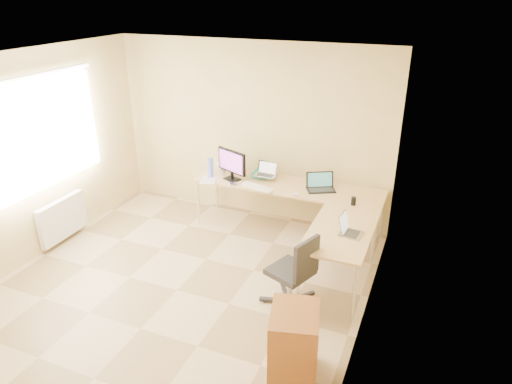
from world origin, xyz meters
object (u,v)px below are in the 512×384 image
at_px(laptop_return, 352,227).
at_px(water_bottle, 210,168).
at_px(desk_fan, 232,162).
at_px(monitor, 232,165).
at_px(keyboard, 257,187).
at_px(desk_return, 339,257).
at_px(cabinet, 294,345).
at_px(laptop_center, 265,170).
at_px(laptop_black, 321,182).
at_px(desk_main, 287,208).
at_px(office_chair, 290,266).
at_px(mug, 223,172).

bearing_deg(laptop_return, water_bottle, 73.66).
bearing_deg(desk_fan, monitor, -70.24).
bearing_deg(water_bottle, keyboard, -7.87).
relative_size(desk_return, cabinet, 1.83).
xyz_separation_m(laptop_return, cabinet, (-0.17, -1.50, -0.47)).
distance_m(desk_return, cabinet, 1.57).
height_order(monitor, cabinet, monitor).
distance_m(laptop_center, cabinet, 2.97).
relative_size(laptop_black, cabinet, 0.53).
xyz_separation_m(desk_main, keyboard, (-0.36, -0.26, 0.38)).
relative_size(monitor, office_chair, 0.57).
distance_m(monitor, keyboard, 0.51).
xyz_separation_m(desk_return, laptop_black, (-0.50, 0.99, 0.48)).
bearing_deg(desk_main, office_chair, -70.20).
bearing_deg(desk_main, desk_return, -45.73).
bearing_deg(water_bottle, desk_main, 7.99).
height_order(desk_return, keyboard, keyboard).
height_order(water_bottle, office_chair, water_bottle).
xyz_separation_m(desk_main, desk_return, (0.98, -1.00, 0.00)).
bearing_deg(laptop_center, monitor, -152.71).
distance_m(laptop_center, laptop_return, 1.84).
xyz_separation_m(monitor, laptop_return, (1.90, -0.94, -0.13)).
relative_size(laptop_center, laptop_return, 1.02).
distance_m(desk_main, desk_return, 1.40).
height_order(desk_fan, cabinet, desk_fan).
bearing_deg(laptop_return, desk_fan, 64.18).
relative_size(laptop_black, mug, 3.80).
bearing_deg(desk_main, keyboard, -143.30).
distance_m(desk_fan, office_chair, 2.38).
bearing_deg(water_bottle, laptop_return, -22.18).
xyz_separation_m(laptop_center, laptop_return, (1.46, -1.12, -0.05)).
relative_size(mug, office_chair, 0.11).
relative_size(water_bottle, laptop_return, 1.00).
relative_size(monitor, laptop_black, 1.39).
distance_m(laptop_center, desk_fan, 0.61).
height_order(desk_return, cabinet, desk_return).
relative_size(desk_return, monitor, 2.51).
height_order(desk_main, laptop_return, laptop_return).
height_order(keyboard, mug, mug).
relative_size(desk_return, office_chair, 1.43).
bearing_deg(desk_main, desk_fan, 168.15).
xyz_separation_m(desk_main, laptop_black, (0.47, -0.01, 0.48)).
bearing_deg(desk_main, laptop_black, -1.56).
relative_size(desk_return, mug, 13.21).
bearing_deg(keyboard, desk_fan, 156.43).
relative_size(keyboard, cabinet, 0.68).
relative_size(monitor, laptop_return, 1.79).
height_order(laptop_center, laptop_black, laptop_center).
relative_size(water_bottle, cabinet, 0.41).
bearing_deg(laptop_black, monitor, 157.58).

